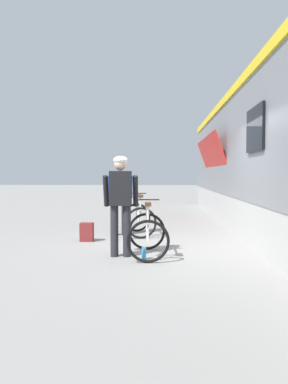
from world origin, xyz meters
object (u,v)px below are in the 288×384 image
Objects in this scene: bicycle_far_silver at (139,218)px; backpack_on_platform at (87,232)px; cyclist_near_in_dark at (121,197)px; water_bottle_near_the_bikes at (144,253)px; bicycle_near_white at (147,233)px; cyclist_far_in_blue at (120,191)px.

backpack_on_platform is at bearing -141.14° from bicycle_far_silver.
cyclist_near_in_dark is 1.86m from backpack_on_platform.
water_bottle_near_the_bikes is (0.24, -2.44, -0.30)m from bicycle_far_silver.
backpack_on_platform is 2.05m from water_bottle_near_the_bikes.
cyclist_near_in_dark is at bearing -56.37° from backpack_on_platform.
cyclist_near_in_dark reaches higher than water_bottle_near_the_bikes.
bicycle_near_white is 2.21m from bicycle_far_silver.
cyclist_near_in_dark is at bearing -173.18° from bicycle_near_white.
bicycle_near_white is at bearing -43.51° from backpack_on_platform.
water_bottle_near_the_bikes is (0.68, -2.41, -0.95)m from cyclist_far_in_blue.
bicycle_near_white is 0.40m from water_bottle_near_the_bikes.
cyclist_far_in_blue is at bearing -176.32° from bicycle_far_silver.
cyclist_near_in_dark reaches higher than bicycle_near_white.
cyclist_near_in_dark is 0.80m from bicycle_near_white.
cyclist_near_in_dark is 1.58× the size of bicycle_near_white.
cyclist_near_in_dark reaches higher than backpack_on_platform.
bicycle_far_silver is at bearing 3.68° from cyclist_far_in_blue.
bicycle_near_white reaches higher than water_bottle_near_the_bikes.
bicycle_far_silver is 2.47m from water_bottle_near_the_bikes.
cyclist_far_in_blue reaches higher than bicycle_far_silver.
cyclist_near_in_dark is 1.00× the size of cyclist_far_in_blue.
bicycle_near_white is 0.95× the size of bicycle_far_silver.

